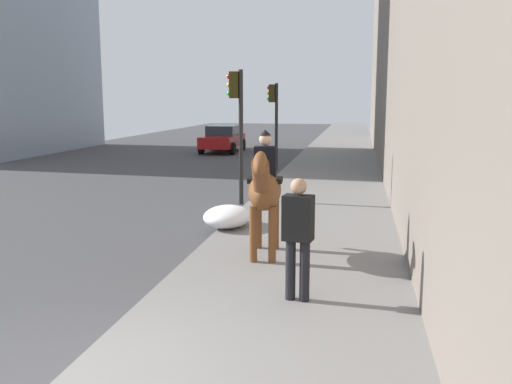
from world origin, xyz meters
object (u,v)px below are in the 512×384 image
Objects in this scene: traffic_light_far_curb at (274,112)px; pedestrian_greeting at (298,231)px; mounted_horse_near at (265,188)px; car_near_lane at (223,138)px; traffic_light_near_curb at (238,115)px.

pedestrian_greeting is at bearing -170.19° from traffic_light_far_curb.
car_near_lane is at bearing -169.02° from mounted_horse_near.
traffic_light_far_curb is at bearing -176.93° from mounted_horse_near.
traffic_light_near_curb is at bearing -179.00° from traffic_light_far_curb.
pedestrian_greeting is 23.04m from car_near_lane.
mounted_horse_near is 0.64× the size of traffic_light_far_curb.
mounted_horse_near reaches higher than pedestrian_greeting.
car_near_lane is 1.13× the size of traffic_light_near_curb.
pedestrian_greeting is at bearing 16.53° from mounted_horse_near.
car_near_lane is at bearing 15.28° from traffic_light_near_curb.
mounted_horse_near is at bearing -172.15° from traffic_light_far_curb.
traffic_light_near_curb is at bearing 27.33° from pedestrian_greeting.
mounted_horse_near is at bearing -162.95° from traffic_light_near_curb.
pedestrian_greeting is at bearing 16.13° from car_near_lane.
pedestrian_greeting is 15.12m from traffic_light_far_curb.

